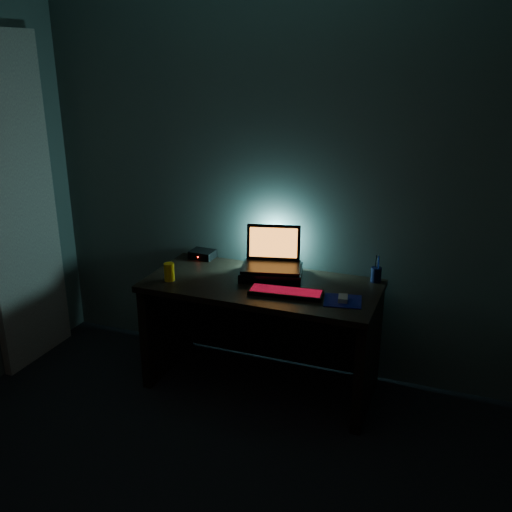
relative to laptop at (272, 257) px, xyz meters
The scene contains 11 objects.
room 1.83m from the laptop, 90.30° to the right, with size 3.50×4.00×2.50m.
desk 0.40m from the laptop, 94.33° to the right, with size 1.50×0.70×0.75m.
curtain 1.78m from the laptop, 167.70° to the right, with size 0.06×0.65×2.30m, color beige.
riser 0.10m from the laptop, 76.10° to the right, with size 0.40×0.30×0.06m, color black.
laptop is the anchor object (origin of this frame).
keyboard 0.37m from the laptop, 56.83° to the right, with size 0.46×0.19×0.03m.
mousepad 0.62m from the laptop, 26.56° to the right, with size 0.22×0.20×0.00m, color navy.
mouse 0.61m from the laptop, 26.56° to the right, with size 0.05×0.09×0.03m, color gray.
pen_cup 0.68m from the laptop, ahead, with size 0.07×0.07×0.10m, color black.
juice_glass 0.68m from the laptop, 149.51° to the right, with size 0.07×0.07×0.12m, color #FBB40D.
router 0.60m from the laptop, 167.76° to the left, with size 0.17×0.14×0.06m.
Camera 1 is at (1.17, -1.56, 2.13)m, focal length 40.00 mm.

